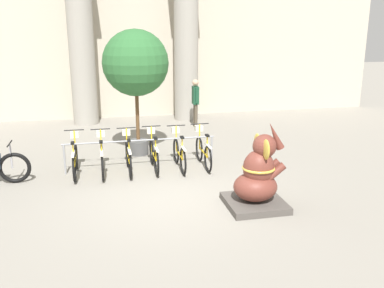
# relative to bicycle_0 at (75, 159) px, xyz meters

# --- Properties ---
(ground_plane) EXTENTS (60.00, 60.00, 0.00)m
(ground_plane) POSITION_rel_bicycle_0_xyz_m (2.03, -1.84, -0.41)
(ground_plane) COLOR gray
(building_facade) EXTENTS (20.00, 0.20, 6.00)m
(building_facade) POSITION_rel_bicycle_0_xyz_m (2.03, 6.76, 2.59)
(building_facade) COLOR #BCB29E
(building_facade) RESTS_ON ground_plane
(column_left) EXTENTS (1.13, 1.13, 5.16)m
(column_left) POSITION_rel_bicycle_0_xyz_m (0.13, 5.76, 2.22)
(column_left) COLOR gray
(column_left) RESTS_ON ground_plane
(column_right) EXTENTS (1.13, 1.13, 5.16)m
(column_right) POSITION_rel_bicycle_0_xyz_m (3.92, 5.76, 2.22)
(column_right) COLOR gray
(column_right) RESTS_ON ground_plane
(bike_rack) EXTENTS (3.79, 0.05, 0.77)m
(bike_rack) POSITION_rel_bicycle_0_xyz_m (1.59, 0.11, 0.20)
(bike_rack) COLOR gray
(bike_rack) RESTS_ON ground_plane
(bicycle_0) EXTENTS (0.48, 1.63, 1.04)m
(bicycle_0) POSITION_rel_bicycle_0_xyz_m (0.00, 0.00, 0.00)
(bicycle_0) COLOR black
(bicycle_0) RESTS_ON ground_plane
(bicycle_1) EXTENTS (0.48, 1.63, 1.04)m
(bicycle_1) POSITION_rel_bicycle_0_xyz_m (0.64, -0.04, 0.00)
(bicycle_1) COLOR black
(bicycle_1) RESTS_ON ground_plane
(bicycle_2) EXTENTS (0.48, 1.63, 1.04)m
(bicycle_2) POSITION_rel_bicycle_0_xyz_m (1.27, -0.04, 0.00)
(bicycle_2) COLOR black
(bicycle_2) RESTS_ON ground_plane
(bicycle_3) EXTENTS (0.48, 1.63, 1.04)m
(bicycle_3) POSITION_rel_bicycle_0_xyz_m (1.91, 0.01, 0.00)
(bicycle_3) COLOR black
(bicycle_3) RESTS_ON ground_plane
(bicycle_4) EXTENTS (0.48, 1.63, 1.04)m
(bicycle_4) POSITION_rel_bicycle_0_xyz_m (2.55, -0.04, 0.00)
(bicycle_4) COLOR black
(bicycle_4) RESTS_ON ground_plane
(bicycle_5) EXTENTS (0.48, 1.63, 1.04)m
(bicycle_5) POSITION_rel_bicycle_0_xyz_m (3.19, 0.01, 0.00)
(bicycle_5) COLOR black
(bicycle_5) RESTS_ON ground_plane
(elephant_statue) EXTENTS (1.14, 1.14, 1.74)m
(elephant_statue) POSITION_rel_bicycle_0_xyz_m (3.64, -2.70, 0.18)
(elephant_statue) COLOR #4C4742
(elephant_statue) RESTS_ON ground_plane
(person_pedestrian) EXTENTS (0.22, 0.47, 1.70)m
(person_pedestrian) POSITION_rel_bicycle_0_xyz_m (3.97, 4.39, 0.61)
(person_pedestrian) COLOR brown
(person_pedestrian) RESTS_ON ground_plane
(potted_tree) EXTENTS (1.79, 1.79, 3.44)m
(potted_tree) POSITION_rel_bicycle_0_xyz_m (1.66, 1.45, 2.09)
(potted_tree) COLOR #4C4C4C
(potted_tree) RESTS_ON ground_plane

